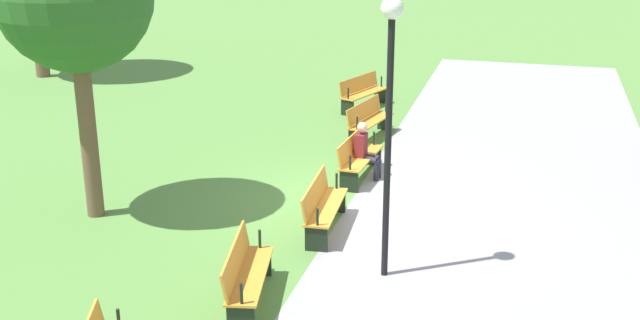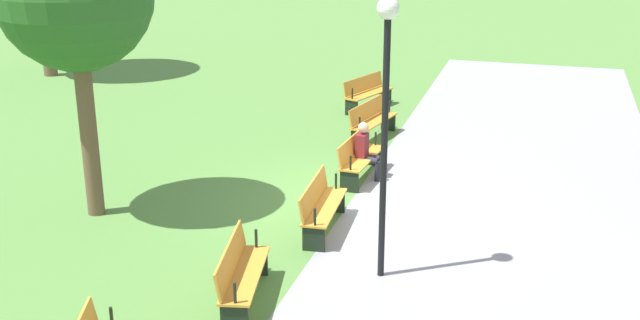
% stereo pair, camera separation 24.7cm
% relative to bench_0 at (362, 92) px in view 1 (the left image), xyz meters
% --- Properties ---
extents(ground_plane, '(120.00, 120.00, 0.00)m').
position_rel_bench_0_xyz_m(ground_plane, '(6.82, 1.24, -0.48)').
color(ground_plane, '#54843D').
extents(path_paving, '(28.63, 5.90, 0.01)m').
position_rel_bench_0_xyz_m(path_paving, '(6.82, 4.24, -0.47)').
color(path_paving, '#939399').
rests_on(path_paving, ground).
extents(bench_0, '(1.88, 1.06, 0.89)m').
position_rel_bench_0_xyz_m(bench_0, '(0.00, 0.00, 0.00)').
color(bench_0, orange).
rests_on(bench_0, ground).
extents(bench_1, '(1.89, 0.84, 0.89)m').
position_rel_bench_0_xyz_m(bench_1, '(2.68, 0.75, 0.00)').
color(bench_1, orange).
rests_on(bench_1, ground).
extents(bench_2, '(1.86, 0.60, 0.89)m').
position_rel_bench_0_xyz_m(bench_2, '(5.43, 1.13, 0.00)').
color(bench_2, orange).
rests_on(bench_2, ground).
extents(bench_3, '(1.86, 0.60, 0.89)m').
position_rel_bench_0_xyz_m(bench_3, '(8.21, 1.13, 0.00)').
color(bench_3, orange).
rests_on(bench_3, ground).
extents(bench_4, '(1.89, 0.84, 0.89)m').
position_rel_bench_0_xyz_m(bench_4, '(10.96, 0.75, 0.00)').
color(bench_4, orange).
rests_on(bench_4, ground).
extents(person_seated, '(0.35, 0.53, 1.20)m').
position_rel_bench_0_xyz_m(person_seated, '(5.42, 1.27, 0.16)').
color(person_seated, maroon).
rests_on(person_seated, ground).
extents(lamp_post, '(0.32, 0.32, 4.24)m').
position_rel_bench_0_xyz_m(lamp_post, '(9.57, 2.49, 2.46)').
color(lamp_post, black).
rests_on(lamp_post, ground).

